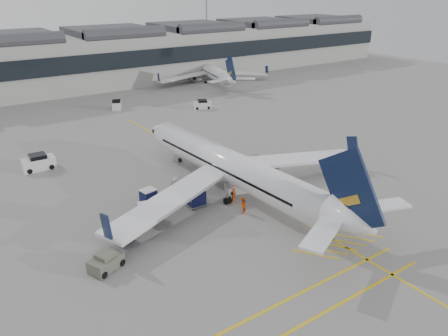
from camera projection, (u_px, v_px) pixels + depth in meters
ground at (204, 243)px, 39.22m from camera, size 220.00×220.00×0.00m
terminal at (22, 64)px, 91.48m from camera, size 200.00×20.45×12.40m
apron_markings at (230, 179)px, 52.03m from camera, size 0.25×60.00×0.01m
airliner_main at (235, 169)px, 47.65m from camera, size 33.61×36.80×9.78m
airliner_far at (211, 72)px, 103.37m from camera, size 26.80×29.61×8.00m
belt_loader at (244, 185)px, 48.96m from camera, size 5.43×3.14×2.15m
baggage_cart_a at (196, 197)px, 45.41m from camera, size 1.92×1.61×1.96m
baggage_cart_b at (148, 196)px, 45.83m from camera, size 1.83×1.60×1.70m
baggage_cart_c at (123, 233)px, 39.02m from camera, size 1.93×1.71×1.73m
baggage_cart_d at (146, 211)px, 42.87m from camera, size 1.91×1.71×1.71m
ramp_agent_a at (234, 195)px, 46.26m from camera, size 0.72×0.72×1.69m
ramp_agent_b at (243, 205)px, 44.03m from camera, size 1.08×1.04×1.75m
pushback_tug at (106, 262)px, 35.38m from camera, size 3.15×2.58×1.52m
safety_cone_nose at (203, 152)px, 59.70m from camera, size 0.36×0.36×0.50m
safety_cone_engine at (289, 179)px, 51.33m from camera, size 0.39×0.39×0.55m
service_van_left at (39, 163)px, 54.54m from camera, size 3.93×2.04×1.99m
service_van_mid at (117, 105)px, 81.32m from camera, size 2.73×3.54×1.63m
service_van_right at (202, 105)px, 81.43m from camera, size 3.58×2.75×1.65m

